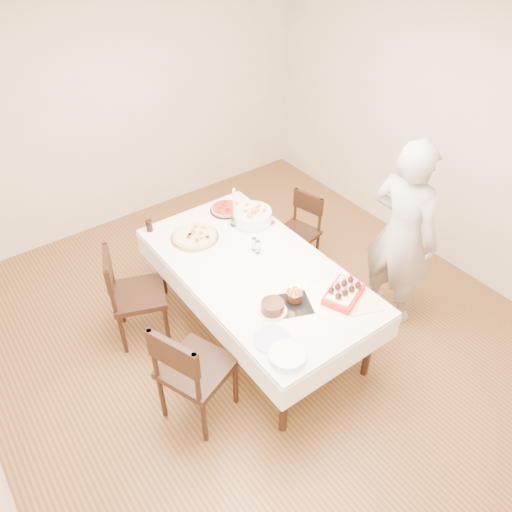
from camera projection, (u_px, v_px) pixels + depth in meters
floor at (260, 334)px, 4.56m from camera, size 5.00×5.00×0.00m
wall_back at (120, 105)px, 5.27m from camera, size 4.50×0.04×2.70m
wall_right at (450, 133)px, 4.74m from camera, size 0.04×5.00×2.70m
ceiling at (262, 16)px, 2.85m from camera, size 5.00×5.00×0.00m
dining_table at (256, 300)px, 4.37m from camera, size 1.84×2.41×0.75m
chair_right_savory at (297, 234)px, 5.07m from camera, size 0.50×0.50×0.81m
chair_left_savory at (139, 295)px, 4.28m from camera, size 0.62×0.62×0.94m
chair_left_dessert at (197, 368)px, 3.64m from camera, size 0.66×0.66×1.00m
person at (402, 236)px, 4.24m from camera, size 0.49×0.69×1.78m
pizza_white at (195, 236)px, 4.43m from camera, size 0.54×0.54×0.04m
pizza_pepperoni at (226, 209)px, 4.77m from camera, size 0.40×0.40×0.04m
red_placemat at (260, 222)px, 4.63m from camera, size 0.23×0.23×0.01m
pasta_bowl at (253, 216)px, 4.60m from camera, size 0.43×0.43×0.11m
taper_candle at (234, 207)px, 4.48m from camera, size 0.10×0.10×0.40m
shaker_pair at (258, 247)px, 4.25m from camera, size 0.11×0.11×0.12m
cola_glass at (149, 226)px, 4.50m from camera, size 0.07×0.07×0.11m
layer_cake at (273, 307)px, 3.71m from camera, size 0.29×0.29×0.09m
cake_board at (293, 304)px, 3.79m from camera, size 0.34×0.34×0.01m
birthday_cake at (295, 292)px, 3.78m from camera, size 0.17×0.17×0.14m
strawberry_box at (344, 293)px, 3.83m from camera, size 0.41×0.34×0.09m
box_lid at (362, 306)px, 3.78m from camera, size 0.32×0.27×0.02m
plate_stack at (287, 356)px, 3.38m from camera, size 0.32×0.32×0.05m
china_plate at (272, 340)px, 3.52m from camera, size 0.34×0.34×0.01m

